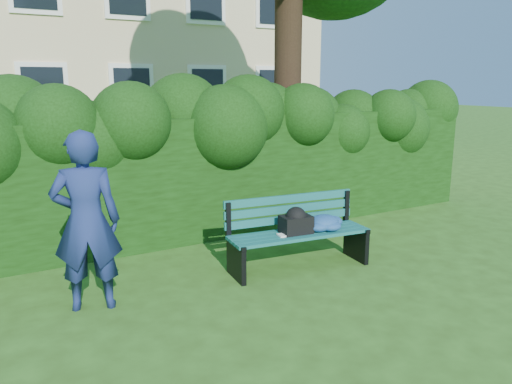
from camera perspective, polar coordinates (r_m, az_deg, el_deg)
ground at (r=6.02m, az=2.88°, el=-9.96°), size 80.00×80.00×0.00m
hedge at (r=7.63m, az=-5.98°, el=1.90°), size 10.00×1.00×1.80m
park_bench at (r=6.29m, az=5.47°, el=-4.20°), size 1.84×0.75×0.89m
man_reading at (r=5.29m, az=-18.83°, el=-3.21°), size 0.77×0.61×1.85m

